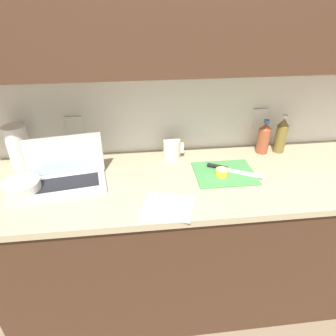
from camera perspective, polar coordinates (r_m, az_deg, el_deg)
ground_plane at (r=2.23m, az=9.54°, el=-21.51°), size 12.00×12.00×0.00m
wall_back at (r=1.62m, az=12.25°, el=23.43°), size 5.20×0.38×2.60m
counter_unit at (r=1.89m, az=11.41°, el=-12.77°), size 2.55×0.65×0.91m
laptop at (r=1.57m, az=-18.73°, el=-0.91°), size 0.40×0.26×0.23m
cutting_board at (r=1.61m, az=10.70°, el=-1.00°), size 0.31×0.25×0.01m
knife at (r=1.63m, az=10.78°, el=-0.08°), size 0.28×0.17×0.02m
lemon_half_cut at (r=1.58m, az=10.19°, el=-0.70°), size 0.07×0.07×0.04m
bottle_green_soda at (r=1.88m, az=20.75°, el=5.84°), size 0.07×0.07×0.23m
bottle_oil_tall at (r=1.84m, az=17.77°, el=5.46°), size 0.07×0.07×0.21m
measuring_cup at (r=1.71m, az=0.74°, el=3.60°), size 0.12×0.10×0.11m
bowl_white at (r=1.59m, az=-26.07°, el=-3.27°), size 0.17×0.17×0.06m
paper_towel_roll at (r=1.80m, az=-26.59°, el=3.78°), size 0.12×0.12×0.23m
dish_towel at (r=1.34m, az=-0.03°, el=-7.38°), size 0.26×0.22×0.02m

